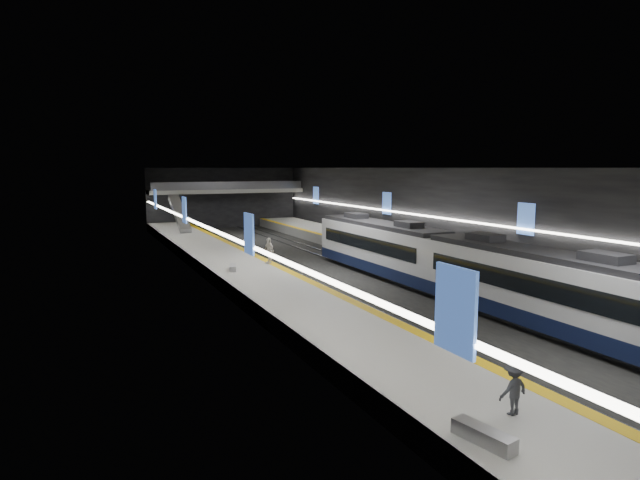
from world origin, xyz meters
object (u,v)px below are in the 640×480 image
escalator (179,213)px  bench_left_far (233,268)px  passenger_left_b (513,389)px  train (442,261)px  passenger_right_a (551,275)px  bench_left_near (483,436)px  bench_right_far (340,229)px  bench_right_near (600,284)px  passenger_left_a (269,251)px  passenger_right_b (567,277)px

escalator → bench_left_far: (-1.14, -26.01, -1.71)m
passenger_left_b → bench_left_far: bearing=-90.1°
train → passenger_left_b: 18.75m
bench_left_far → passenger_right_a: 20.14m
bench_left_near → bench_right_far: size_ratio=0.90×
escalator → passenger_right_a: 41.99m
bench_right_near → passenger_left_a: 21.74m
bench_left_near → bench_right_far: bench_right_far is taller
bench_right_near → passenger_right_b: 3.26m
bench_right_near → passenger_left_a: passenger_left_a is taller
passenger_right_b → passenger_left_b: bearing=147.5°
train → bench_right_near: bearing=-39.5°
bench_left_near → passenger_right_a: bearing=25.8°
train → passenger_right_a: 6.33m
bench_left_far → passenger_right_b: bearing=-28.5°
bench_left_near → bench_right_near: 21.75m
bench_right_far → escalator: bearing=175.8°
bench_right_far → passenger_right_a: passenger_right_a is taller
bench_left_near → passenger_right_b: passenger_right_b is taller
train → bench_right_far: (6.15, 26.19, -0.96)m
train → passenger_right_b: size_ratio=15.61×
bench_left_far → passenger_right_a: size_ratio=0.86×
passenger_right_b → passenger_left_a: bearing=58.2°
passenger_right_a → passenger_left_b: size_ratio=1.21×
bench_right_near → passenger_right_b: passenger_right_b is taller
escalator → bench_right_near: (17.00, -40.28, -1.68)m
bench_right_far → passenger_left_a: size_ratio=1.00×
bench_left_far → passenger_right_b: size_ratio=0.82×
bench_left_near → passenger_left_b: size_ratio=1.14×
bench_right_near → bench_right_far: (-0.85, 31.96, 0.02)m
bench_right_far → passenger_right_b: (-2.30, -32.33, 0.73)m
bench_left_far → passenger_right_b: passenger_right_b is taller
bench_left_near → train: bearing=43.7°
escalator → bench_left_near: size_ratio=4.62×
passenger_right_b → passenger_left_b: size_ratio=1.26×
escalator → bench_right_near: 43.76m
escalator → bench_right_far: 18.25m
passenger_left_a → passenger_left_b: (-1.82, -25.91, -0.19)m
bench_left_far → bench_right_near: 23.08m
bench_right_far → passenger_right_a: bearing=-71.6°
passenger_right_b → bench_right_near: bearing=-61.5°
bench_left_far → passenger_left_a: 3.54m
passenger_right_b → passenger_left_b: passenger_right_b is taller
bench_left_far → bench_right_far: 24.74m
train → bench_left_far: size_ratio=18.92×
train → passenger_right_b: 7.25m
bench_right_far → passenger_left_a: (-14.15, -16.25, 0.72)m
bench_left_far → bench_right_far: (17.29, 17.69, 0.04)m
escalator → bench_left_near: 51.44m
passenger_right_b → train: bearing=53.9°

